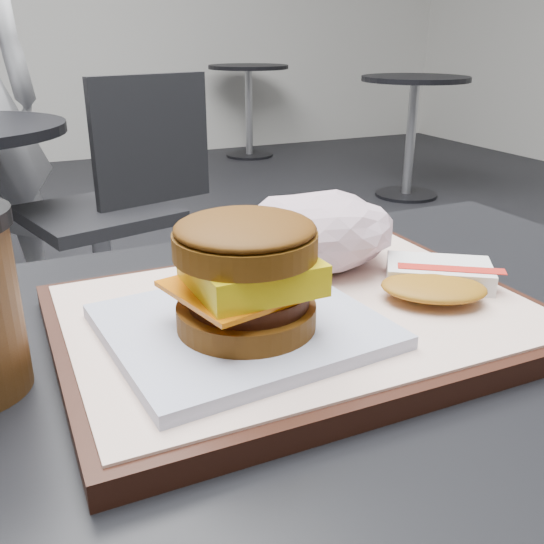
{
  "coord_description": "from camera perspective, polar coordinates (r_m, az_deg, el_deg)",
  "views": [
    {
      "loc": [
        -0.22,
        -0.35,
        1.0
      ],
      "look_at": [
        -0.05,
        0.02,
        0.83
      ],
      "focal_mm": 40.0,
      "sensor_mm": 36.0,
      "label": 1
    }
  ],
  "objects": [
    {
      "name": "bg_table_near",
      "position": [
        4.0,
        13.14,
        14.83
      ],
      "size": [
        0.66,
        0.66,
        0.75
      ],
      "color": "black",
      "rests_on": "ground"
    },
    {
      "name": "bg_table_far",
      "position": [
        5.28,
        -2.22,
        16.86
      ],
      "size": [
        0.66,
        0.66,
        0.75
      ],
      "color": "black",
      "rests_on": "ground"
    },
    {
      "name": "crumpled_wrapper",
      "position": [
        0.57,
        4.2,
        3.83
      ],
      "size": [
        0.15,
        0.12,
        0.07
      ],
      "primitive_type": null,
      "color": "silver",
      "rests_on": "serving_tray"
    },
    {
      "name": "customer_table",
      "position": [
        0.59,
        5.45,
        -23.23
      ],
      "size": [
        0.8,
        0.6,
        0.77
      ],
      "color": "#A5A5AA",
      "rests_on": "ground"
    },
    {
      "name": "serving_tray",
      "position": [
        0.5,
        2.57,
        -4.37
      ],
      "size": [
        0.38,
        0.28,
        0.02
      ],
      "color": "black",
      "rests_on": "customer_table"
    },
    {
      "name": "hash_brown",
      "position": [
        0.54,
        15.23,
        -0.67
      ],
      "size": [
        0.14,
        0.13,
        0.02
      ],
      "color": "white",
      "rests_on": "serving_tray"
    },
    {
      "name": "breakfast_sandwich",
      "position": [
        0.43,
        -2.55,
        -1.38
      ],
      "size": [
        0.2,
        0.19,
        0.09
      ],
      "color": "silver",
      "rests_on": "serving_tray"
    },
    {
      "name": "neighbor_chair",
      "position": [
        2.0,
        -14.3,
        6.88
      ],
      "size": [
        0.64,
        0.51,
        0.88
      ],
      "color": "#97979C",
      "rests_on": "ground"
    }
  ]
}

